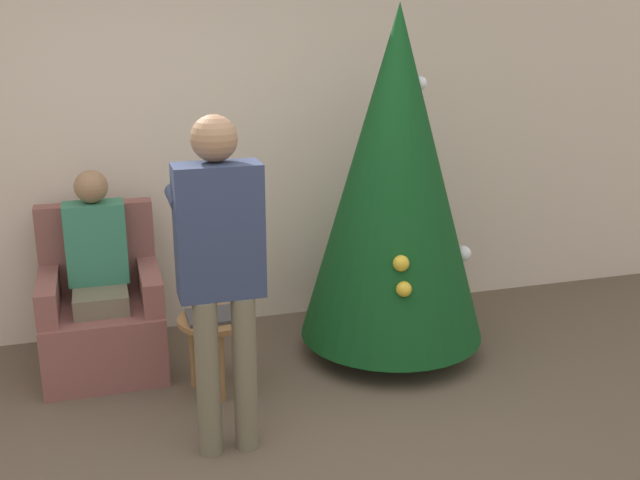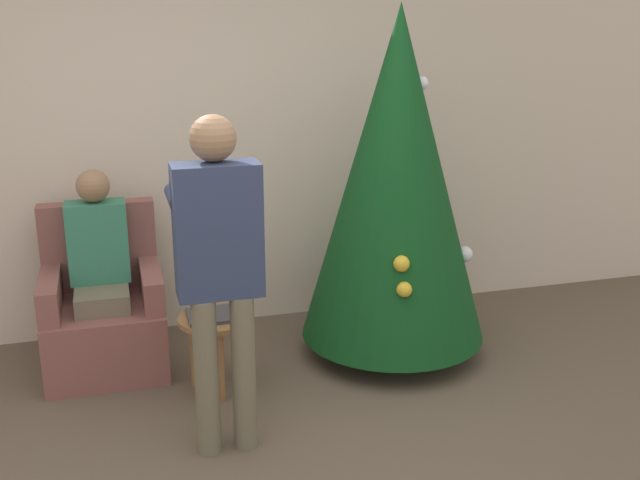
{
  "view_description": "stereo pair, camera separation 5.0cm",
  "coord_description": "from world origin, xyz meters",
  "px_view_note": "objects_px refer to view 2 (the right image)",
  "views": [
    {
      "loc": [
        -0.63,
        -2.82,
        2.13
      ],
      "look_at": [
        0.51,
        0.96,
        0.94
      ],
      "focal_mm": 42.0,
      "sensor_mm": 36.0,
      "label": 1
    },
    {
      "loc": [
        -0.58,
        -2.84,
        2.13
      ],
      "look_at": [
        0.51,
        0.96,
        0.94
      ],
      "focal_mm": 42.0,
      "sensor_mm": 36.0,
      "label": 2
    }
  ],
  "objects_px": {
    "christmas_tree": "(396,178)",
    "armchair": "(104,314)",
    "person_standing": "(219,257)",
    "side_stool": "(216,327)",
    "person_seated": "(99,263)"
  },
  "relations": [
    {
      "from": "christmas_tree",
      "to": "armchair",
      "type": "relative_size",
      "value": 2.22
    },
    {
      "from": "christmas_tree",
      "to": "person_seated",
      "type": "distance_m",
      "value": 1.89
    },
    {
      "from": "person_standing",
      "to": "christmas_tree",
      "type": "bearing_deg",
      "value": 33.15
    },
    {
      "from": "christmas_tree",
      "to": "armchair",
      "type": "xyz_separation_m",
      "value": [
        -1.8,
        0.33,
        -0.83
      ]
    },
    {
      "from": "person_seated",
      "to": "christmas_tree",
      "type": "bearing_deg",
      "value": -9.49
    },
    {
      "from": "person_standing",
      "to": "side_stool",
      "type": "distance_m",
      "value": 0.86
    },
    {
      "from": "christmas_tree",
      "to": "person_seated",
      "type": "height_order",
      "value": "christmas_tree"
    },
    {
      "from": "armchair",
      "to": "person_standing",
      "type": "xyz_separation_m",
      "value": [
        0.58,
        -1.13,
        0.68
      ]
    },
    {
      "from": "side_stool",
      "to": "christmas_tree",
      "type": "bearing_deg",
      "value": 9.82
    },
    {
      "from": "person_seated",
      "to": "person_standing",
      "type": "xyz_separation_m",
      "value": [
        0.58,
        -1.1,
        0.33
      ]
    },
    {
      "from": "christmas_tree",
      "to": "person_standing",
      "type": "bearing_deg",
      "value": -146.85
    },
    {
      "from": "armchair",
      "to": "person_standing",
      "type": "relative_size",
      "value": 0.59
    },
    {
      "from": "person_standing",
      "to": "armchair",
      "type": "bearing_deg",
      "value": 116.94
    },
    {
      "from": "armchair",
      "to": "person_standing",
      "type": "bearing_deg",
      "value": -63.06
    },
    {
      "from": "person_standing",
      "to": "side_stool",
      "type": "relative_size",
      "value": 3.68
    }
  ]
}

